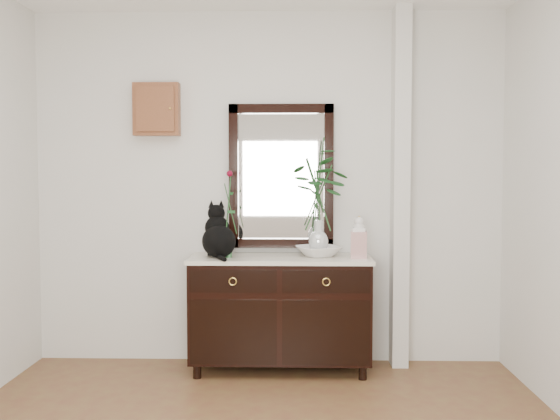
{
  "coord_description": "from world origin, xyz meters",
  "views": [
    {
      "loc": [
        0.21,
        -2.82,
        1.45
      ],
      "look_at": [
        0.1,
        1.63,
        1.2
      ],
      "focal_mm": 40.0,
      "sensor_mm": 36.0,
      "label": 1
    }
  ],
  "objects_px": {
    "cat": "(219,230)",
    "ginger_jar": "(359,237)",
    "lotus_bowl": "(318,251)",
    "sideboard": "(280,307)"
  },
  "relations": [
    {
      "from": "sideboard",
      "to": "ginger_jar",
      "type": "distance_m",
      "value": 0.78
    },
    {
      "from": "lotus_bowl",
      "to": "sideboard",
      "type": "bearing_deg",
      "value": -173.64
    },
    {
      "from": "sideboard",
      "to": "ginger_jar",
      "type": "relative_size",
      "value": 4.31
    },
    {
      "from": "lotus_bowl",
      "to": "ginger_jar",
      "type": "xyz_separation_m",
      "value": [
        0.29,
        -0.09,
        0.12
      ]
    },
    {
      "from": "sideboard",
      "to": "ginger_jar",
      "type": "height_order",
      "value": "ginger_jar"
    },
    {
      "from": "cat",
      "to": "ginger_jar",
      "type": "relative_size",
      "value": 1.27
    },
    {
      "from": "lotus_bowl",
      "to": "ginger_jar",
      "type": "distance_m",
      "value": 0.32
    },
    {
      "from": "sideboard",
      "to": "lotus_bowl",
      "type": "distance_m",
      "value": 0.5
    },
    {
      "from": "ginger_jar",
      "to": "cat",
      "type": "bearing_deg",
      "value": 178.99
    },
    {
      "from": "sideboard",
      "to": "cat",
      "type": "xyz_separation_m",
      "value": [
        -0.45,
        -0.04,
        0.57
      ]
    }
  ]
}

